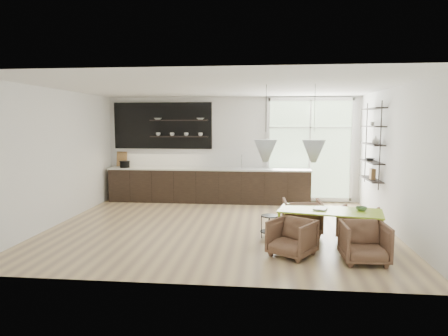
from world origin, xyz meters
TOP-DOWN VIEW (x-y plane):
  - room at (0.58, 1.10)m, footprint 7.02×6.01m
  - kitchen_run at (-0.70, 2.69)m, footprint 5.54×0.69m
  - right_shelving at (3.36, 1.17)m, footprint 0.26×1.22m
  - dining_table at (2.10, -1.03)m, footprint 1.90×1.14m
  - armchair_back_left at (1.68, -0.28)m, footprint 0.75×0.77m
  - armchair_back_right at (2.70, -0.57)m, footprint 0.88×0.89m
  - armchair_front_left at (1.40, -1.66)m, footprint 0.91×0.92m
  - armchair_front_right at (2.51, -1.86)m, footprint 0.70×0.72m
  - wire_stool at (1.04, -0.66)m, footprint 0.34×0.34m
  - table_book at (1.83, -0.96)m, footprint 0.31×0.36m
  - table_bowl at (2.64, -1.00)m, footprint 0.25×0.25m

SIDE VIEW (x-z plane):
  - wire_stool at x=1.04m, z-range 0.06..0.50m
  - armchair_front_left at x=1.40m, z-range 0.00..0.61m
  - armchair_back_right at x=2.70m, z-range 0.00..0.61m
  - armchair_front_right at x=2.51m, z-range 0.00..0.64m
  - armchair_back_left at x=1.68m, z-range 0.00..0.68m
  - kitchen_run at x=-0.70m, z-range -0.78..1.97m
  - dining_table at x=2.10m, z-range 0.28..0.92m
  - table_book at x=1.83m, z-range 0.65..0.67m
  - table_bowl at x=2.64m, z-range 0.65..0.71m
  - room at x=0.58m, z-range 0.00..2.92m
  - right_shelving at x=3.36m, z-range 0.70..2.60m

